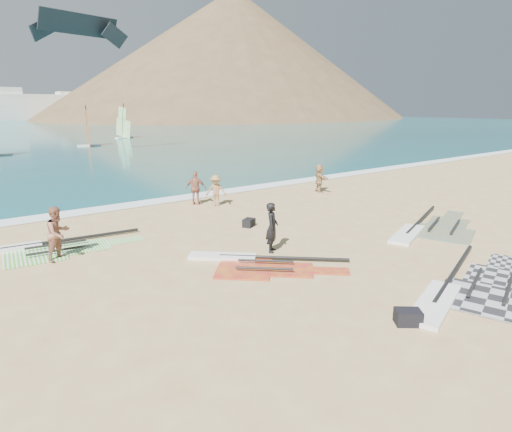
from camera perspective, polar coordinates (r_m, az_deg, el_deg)
ground at (r=13.23m, az=14.90°, el=-6.89°), size 300.00×300.00×0.00m
surf_line at (r=22.55m, az=-10.41°, el=2.23°), size 300.00×1.20×0.04m
headland_main at (r=167.06m, az=-2.71°, el=12.95°), size 143.00×143.00×45.00m
headland_minor at (r=196.53m, az=4.22°, el=13.17°), size 70.00×70.00×28.00m
rig_grey at (r=12.56m, az=26.38°, el=-8.90°), size 6.50×3.65×0.20m
rig_green at (r=16.09m, az=-26.72°, el=-3.94°), size 5.75×2.57×0.20m
rig_orange at (r=18.01m, az=22.06°, el=-1.57°), size 6.44×3.80×0.20m
rig_red at (r=13.14m, az=-0.54°, el=-6.29°), size 4.09×4.34×0.20m
gear_bag_near at (r=17.12m, az=-0.96°, el=-0.90°), size 0.62×0.56×0.32m
gear_bag_far at (r=10.32m, az=19.61°, el=-12.59°), size 0.68×0.66×0.34m
person_wetsuit at (r=14.05m, az=2.16°, el=-1.53°), size 0.71×0.71×1.67m
beachgoer_left at (r=14.68m, az=-24.87°, el=-2.10°), size 1.05×0.99×1.72m
beachgoer_mid at (r=20.55m, az=-5.37°, el=3.38°), size 1.13×1.03×1.52m
beachgoer_back at (r=20.99m, az=-8.03°, el=3.70°), size 1.00×0.90×1.64m
beachgoer_right at (r=24.10m, az=8.45°, el=5.01°), size 0.96×1.53×1.57m
windsurfer_centre at (r=54.61m, az=-21.49°, el=10.06°), size 2.70×3.14×4.75m
windsurfer_right at (r=66.56m, az=-17.26°, el=11.09°), size 2.85×3.19×5.01m
kitesurf_kite at (r=45.86m, az=-22.47°, el=22.31°), size 8.76×2.87×2.77m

